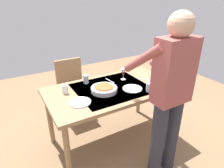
% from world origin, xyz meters
% --- Properties ---
extents(ground_plane, '(6.00, 6.00, 0.00)m').
position_xyz_m(ground_plane, '(0.00, 0.00, 0.00)').
color(ground_plane, '#846647').
extents(dining_table, '(1.56, 0.85, 0.77)m').
position_xyz_m(dining_table, '(0.00, 0.00, 0.69)').
color(dining_table, '#93704C').
rests_on(dining_table, ground_plane).
extents(chair_near, '(0.40, 0.40, 0.91)m').
position_xyz_m(chair_near, '(0.24, -0.81, 0.53)').
color(chair_near, brown).
rests_on(chair_near, ground_plane).
extents(person_server, '(0.42, 0.61, 1.69)m').
position_xyz_m(person_server, '(-0.22, 0.69, 0.96)').
color(person_server, '#2D2D38').
rests_on(person_server, ground_plane).
extents(wine_bottle, '(0.07, 0.07, 0.30)m').
position_xyz_m(wine_bottle, '(-0.63, 0.17, 0.88)').
color(wine_bottle, black).
rests_on(wine_bottle, dining_table).
extents(wine_glass_left, '(0.07, 0.07, 0.15)m').
position_xyz_m(wine_glass_left, '(-0.25, -0.14, 0.88)').
color(wine_glass_left, white).
rests_on(wine_glass_left, dining_table).
extents(water_cup_near_left, '(0.06, 0.06, 0.10)m').
position_xyz_m(water_cup_near_left, '(0.53, -0.15, 0.82)').
color(water_cup_near_left, silver).
rests_on(water_cup_near_left, dining_table).
extents(water_cup_near_right, '(0.07, 0.07, 0.11)m').
position_xyz_m(water_cup_near_right, '(-0.32, 0.30, 0.83)').
color(water_cup_near_right, silver).
rests_on(water_cup_near_right, dining_table).
extents(water_cup_far_left, '(0.07, 0.07, 0.11)m').
position_xyz_m(water_cup_far_left, '(0.22, -0.28, 0.83)').
color(water_cup_far_left, silver).
rests_on(water_cup_far_left, dining_table).
extents(serving_bowl_pasta, '(0.30, 0.30, 0.07)m').
position_xyz_m(serving_bowl_pasta, '(0.13, 0.04, 0.81)').
color(serving_bowl_pasta, silver).
rests_on(serving_bowl_pasta, dining_table).
extents(dinner_plate_near, '(0.23, 0.23, 0.01)m').
position_xyz_m(dinner_plate_near, '(0.46, 0.14, 0.78)').
color(dinner_plate_near, silver).
rests_on(dinner_plate_near, dining_table).
extents(dinner_plate_far, '(0.23, 0.23, 0.01)m').
position_xyz_m(dinner_plate_far, '(-0.19, 0.15, 0.78)').
color(dinner_plate_far, silver).
rests_on(dinner_plate_far, dining_table).
extents(table_knife, '(0.07, 0.19, 0.00)m').
position_xyz_m(table_knife, '(-0.53, 0.04, 0.78)').
color(table_knife, silver).
rests_on(table_knife, dining_table).
extents(table_fork, '(0.04, 0.18, 0.00)m').
position_xyz_m(table_fork, '(-0.08, -0.19, 0.78)').
color(table_fork, silver).
rests_on(table_fork, dining_table).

